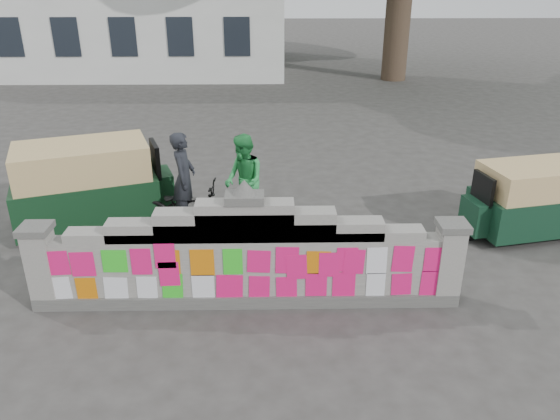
{
  "coord_description": "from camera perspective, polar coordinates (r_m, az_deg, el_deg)",
  "views": [
    {
      "loc": [
        0.37,
        -7.09,
        4.72
      ],
      "look_at": [
        0.52,
        1.0,
        1.1
      ],
      "focal_mm": 35.0,
      "sensor_mm": 36.0,
      "label": 1
    }
  ],
  "objects": [
    {
      "name": "ground",
      "position": [
        8.53,
        -3.41,
        -9.56
      ],
      "size": [
        100.0,
        100.0,
        0.0
      ],
      "primitive_type": "plane",
      "color": "#383533",
      "rests_on": "ground"
    },
    {
      "name": "parapet_wall",
      "position": [
        8.13,
        -3.54,
        -5.18
      ],
      "size": [
        6.48,
        0.44,
        2.01
      ],
      "color": "#4C4C49",
      "rests_on": "ground"
    },
    {
      "name": "cyclist_bike",
      "position": [
        10.53,
        -9.77,
        0.21
      ],
      "size": [
        2.01,
        0.83,
        1.03
      ],
      "primitive_type": "imported",
      "rotation": [
        0.0,
        0.0,
        1.5
      ],
      "color": "black",
      "rests_on": "ground"
    },
    {
      "name": "cyclist_rider",
      "position": [
        10.39,
        -9.91,
        2.01
      ],
      "size": [
        0.46,
        0.67,
        1.75
      ],
      "primitive_type": "imported",
      "rotation": [
        0.0,
        0.0,
        1.5
      ],
      "color": "black",
      "rests_on": "ground"
    },
    {
      "name": "pedestrian",
      "position": [
        10.67,
        -3.79,
        3.11
      ],
      "size": [
        0.98,
        1.08,
        1.81
      ],
      "primitive_type": "imported",
      "rotation": [
        0.0,
        0.0,
        -1.17
      ],
      "color": "green",
      "rests_on": "ground"
    },
    {
      "name": "rickshaw_left",
      "position": [
        11.12,
        -19.26,
        2.49
      ],
      "size": [
        3.14,
        2.21,
        1.69
      ],
      "rotation": [
        0.0,
        0.0,
        0.34
      ],
      "color": "#11331B",
      "rests_on": "ground"
    },
    {
      "name": "rickshaw_right",
      "position": [
        11.28,
        24.73,
        1.04
      ],
      "size": [
        2.59,
        1.59,
        1.39
      ],
      "rotation": [
        0.0,
        0.0,
        3.35
      ],
      "color": "#103220",
      "rests_on": "ground"
    }
  ]
}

